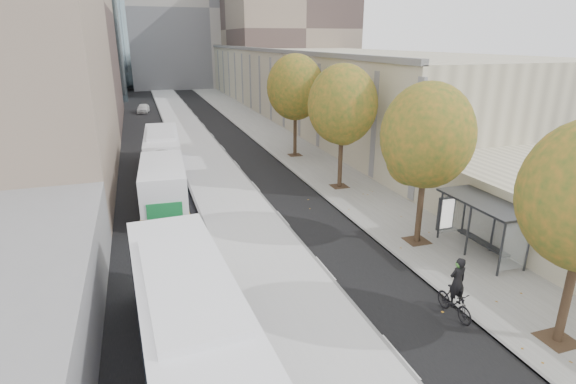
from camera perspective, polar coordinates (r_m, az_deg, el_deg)
name	(u,v)px	position (r m, az deg, el deg)	size (l,w,h in m)	color
bus_platform	(200,151)	(40.26, -11.17, 5.13)	(4.25, 150.00, 0.15)	silver
sidewalk	(286,145)	(41.97, -0.24, 5.99)	(4.75, 150.00, 0.08)	gray
building_tan	(297,76)	(72.24, 1.21, 14.56)	(18.00, 92.00, 8.00)	#A09A81
building_far_block	(202,10)	(101.11, -10.81, 21.72)	(30.00, 18.00, 30.00)	#9C9690
bus_shelter	(488,210)	(21.82, 24.04, -2.07)	(1.90, 4.40, 2.53)	#383A3F
tree_c	(427,136)	(21.24, 17.26, 6.82)	(4.20, 4.20, 7.28)	#322719
tree_d	(342,105)	(28.88, 6.93, 10.95)	(4.40, 4.40, 7.60)	#322719
tree_e	(295,87)	(37.14, 0.93, 13.14)	(4.60, 4.60, 7.92)	#322719
bus_far	(163,163)	(31.29, -15.62, 3.60)	(3.33, 16.75, 2.77)	white
cyclist	(455,295)	(17.20, 20.49, -12.16)	(0.67, 1.80, 2.29)	black
distant_car	(143,108)	(64.23, -17.93, 10.09)	(1.42, 3.53, 1.20)	silver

